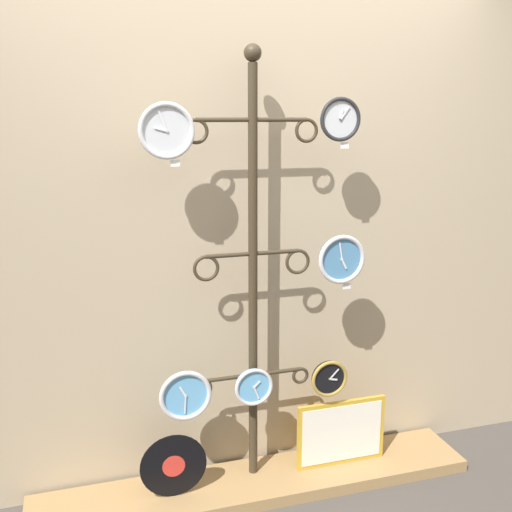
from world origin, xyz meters
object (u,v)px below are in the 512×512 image
(clock_top_left, at_px, (166,131))
(clock_middle_right, at_px, (341,259))
(display_stand, at_px, (253,336))
(clock_bottom_right, at_px, (329,378))
(vinyl_record, at_px, (174,466))
(clock_top_right, at_px, (340,119))
(clock_bottom_left, at_px, (185,395))
(clock_bottom_center, at_px, (254,387))
(picture_frame, at_px, (341,433))

(clock_top_left, relative_size, clock_middle_right, 1.00)
(display_stand, xyz_separation_m, clock_bottom_right, (0.36, -0.09, -0.23))
(vinyl_record, bearing_deg, clock_top_right, 0.76)
(clock_bottom_left, distance_m, vinyl_record, 0.36)
(clock_bottom_center, bearing_deg, clock_bottom_right, -1.99)
(clock_bottom_center, relative_size, clock_bottom_right, 1.00)
(clock_bottom_center, distance_m, picture_frame, 0.58)
(clock_bottom_left, xyz_separation_m, picture_frame, (0.81, 0.02, -0.33))
(clock_top_right, xyz_separation_m, clock_middle_right, (0.02, -0.02, -0.64))
(display_stand, height_order, vinyl_record, display_stand)
(clock_bottom_center, bearing_deg, vinyl_record, -179.09)
(clock_bottom_left, xyz_separation_m, clock_bottom_center, (0.33, 0.00, -0.00))
(clock_bottom_left, bearing_deg, clock_bottom_center, 0.77)
(clock_middle_right, relative_size, clock_bottom_right, 1.25)
(clock_bottom_center, bearing_deg, clock_top_right, 0.61)
(display_stand, relative_size, picture_frame, 4.43)
(clock_bottom_left, distance_m, clock_bottom_center, 0.33)
(clock_top_right, distance_m, clock_bottom_left, 1.44)
(clock_bottom_left, relative_size, clock_bottom_center, 1.30)
(vinyl_record, bearing_deg, picture_frame, 1.56)
(clock_top_left, height_order, clock_top_right, clock_top_right)
(clock_bottom_center, relative_size, picture_frame, 0.39)
(display_stand, bearing_deg, clock_bottom_center, -104.85)
(picture_frame, bearing_deg, display_stand, 172.43)
(clock_top_left, xyz_separation_m, clock_bottom_right, (0.76, -0.01, -1.20))
(clock_bottom_center, xyz_separation_m, vinyl_record, (-0.39, -0.01, -0.35))
(clock_top_left, height_order, clock_bottom_center, clock_top_left)
(picture_frame, bearing_deg, clock_top_left, -178.88)
(clock_top_left, relative_size, clock_bottom_right, 1.25)
(clock_top_left, relative_size, picture_frame, 0.49)
(display_stand, relative_size, vinyl_record, 6.71)
(clock_middle_right, relative_size, vinyl_record, 0.75)
(clock_top_right, xyz_separation_m, clock_bottom_center, (-0.41, -0.00, -1.24))
(clock_top_left, xyz_separation_m, picture_frame, (0.85, 0.02, -1.53))
(clock_bottom_center, bearing_deg, clock_top_left, 179.88)
(clock_top_left, distance_m, clock_bottom_left, 1.19)
(vinyl_record, height_order, picture_frame, picture_frame)
(clock_bottom_left, xyz_separation_m, clock_bottom_right, (0.71, -0.01, -0.01))
(display_stand, height_order, clock_top_left, display_stand)
(clock_middle_right, bearing_deg, vinyl_record, 178.99)
(vinyl_record, bearing_deg, clock_bottom_center, 0.91)
(clock_bottom_center, xyz_separation_m, clock_bottom_right, (0.38, -0.01, -0.00))
(clock_top_right, xyz_separation_m, clock_bottom_right, (-0.02, -0.02, -1.24))
(vinyl_record, bearing_deg, display_stand, 11.46)
(clock_bottom_right, distance_m, picture_frame, 0.34)
(clock_top_left, distance_m, clock_middle_right, 1.00)
(display_stand, bearing_deg, clock_middle_right, -13.70)
(clock_bottom_left, relative_size, clock_bottom_right, 1.30)
(clock_top_left, distance_m, vinyl_record, 1.54)
(clock_top_right, relative_size, clock_middle_right, 0.83)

